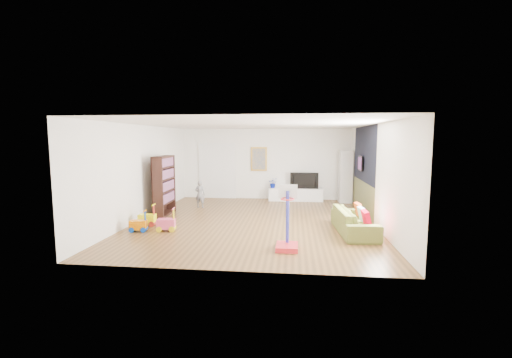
# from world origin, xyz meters

# --- Properties ---
(floor) EXTENTS (6.50, 7.50, 0.00)m
(floor) POSITION_xyz_m (0.00, 0.00, 0.00)
(floor) COLOR brown
(floor) RESTS_ON ground
(ceiling) EXTENTS (6.50, 7.50, 0.00)m
(ceiling) POSITION_xyz_m (0.00, 0.00, 2.70)
(ceiling) COLOR white
(ceiling) RESTS_ON ground
(wall_back) EXTENTS (6.50, 0.00, 2.70)m
(wall_back) POSITION_xyz_m (0.00, 3.75, 1.35)
(wall_back) COLOR white
(wall_back) RESTS_ON ground
(wall_front) EXTENTS (6.50, 0.00, 2.70)m
(wall_front) POSITION_xyz_m (0.00, -3.75, 1.35)
(wall_front) COLOR silver
(wall_front) RESTS_ON ground
(wall_left) EXTENTS (0.00, 7.50, 2.70)m
(wall_left) POSITION_xyz_m (-3.25, 0.00, 1.35)
(wall_left) COLOR white
(wall_left) RESTS_ON ground
(wall_right) EXTENTS (0.00, 7.50, 2.70)m
(wall_right) POSITION_xyz_m (3.25, 0.00, 1.35)
(wall_right) COLOR silver
(wall_right) RESTS_ON ground
(navy_accent) EXTENTS (0.01, 3.20, 1.70)m
(navy_accent) POSITION_xyz_m (3.23, 1.40, 1.85)
(navy_accent) COLOR black
(navy_accent) RESTS_ON wall_right
(olive_wainscot) EXTENTS (0.01, 3.20, 1.00)m
(olive_wainscot) POSITION_xyz_m (3.23, 1.40, 0.50)
(olive_wainscot) COLOR brown
(olive_wainscot) RESTS_ON wall_right
(doorway) EXTENTS (1.45, 0.06, 2.10)m
(doorway) POSITION_xyz_m (-1.90, 3.71, 1.05)
(doorway) COLOR white
(doorway) RESTS_ON ground
(painting_back) EXTENTS (0.62, 0.06, 0.92)m
(painting_back) POSITION_xyz_m (-0.25, 3.71, 1.55)
(painting_back) COLOR gold
(painting_back) RESTS_ON wall_back
(artwork_right) EXTENTS (0.04, 0.56, 0.46)m
(artwork_right) POSITION_xyz_m (3.17, 1.60, 1.55)
(artwork_right) COLOR #7F3F8C
(artwork_right) RESTS_ON wall_right
(media_console) EXTENTS (2.02, 0.54, 0.47)m
(media_console) POSITION_xyz_m (1.17, 3.43, 0.23)
(media_console) COLOR white
(media_console) RESTS_ON ground
(tall_cabinet) EXTENTS (0.46, 0.46, 1.91)m
(tall_cabinet) POSITION_xyz_m (2.97, 3.21, 0.96)
(tall_cabinet) COLOR silver
(tall_cabinet) RESTS_ON ground
(bookshelf) EXTENTS (0.38, 1.25, 1.80)m
(bookshelf) POSITION_xyz_m (-2.82, 0.51, 0.90)
(bookshelf) COLOR black
(bookshelf) RESTS_ON ground
(sofa) EXTENTS (0.92, 2.06, 0.59)m
(sofa) POSITION_xyz_m (2.58, -0.95, 0.29)
(sofa) COLOR olive
(sofa) RESTS_ON ground
(basketball_hoop) EXTENTS (0.47, 0.57, 1.35)m
(basketball_hoop) POSITION_xyz_m (0.96, -2.44, 0.68)
(basketball_hoop) COLOR red
(basketball_hoop) RESTS_ON ground
(ride_on_yellow) EXTENTS (0.45, 0.29, 0.58)m
(ride_on_yellow) POSITION_xyz_m (-2.78, -0.85, 0.29)
(ride_on_yellow) COLOR #FFF407
(ride_on_yellow) RESTS_ON ground
(ride_on_orange) EXTENTS (0.43, 0.30, 0.53)m
(ride_on_orange) POSITION_xyz_m (-2.75, -1.44, 0.27)
(ride_on_orange) COLOR orange
(ride_on_orange) RESTS_ON ground
(ride_on_pink) EXTENTS (0.47, 0.33, 0.58)m
(ride_on_pink) POSITION_xyz_m (-2.08, -1.31, 0.29)
(ride_on_pink) COLOR #E14974
(ride_on_pink) RESTS_ON ground
(child) EXTENTS (0.34, 0.23, 0.91)m
(child) POSITION_xyz_m (-2.05, 1.72, 0.46)
(child) COLOR gray
(child) RESTS_ON ground
(tv) EXTENTS (1.05, 0.15, 0.60)m
(tv) POSITION_xyz_m (1.49, 3.49, 0.77)
(tv) COLOR black
(tv) RESTS_ON media_console
(vase_plant) EXTENTS (0.37, 0.32, 0.38)m
(vase_plant) POSITION_xyz_m (0.32, 3.45, 0.66)
(vase_plant) COLOR #051689
(vase_plant) RESTS_ON media_console
(pillow_left) EXTENTS (0.12, 0.41, 0.41)m
(pillow_left) POSITION_xyz_m (2.76, -1.52, 0.46)
(pillow_left) COLOR red
(pillow_left) RESTS_ON sofa
(pillow_center) EXTENTS (0.14, 0.37, 0.36)m
(pillow_center) POSITION_xyz_m (2.77, -0.97, 0.46)
(pillow_center) COLOR white
(pillow_center) RESTS_ON sofa
(pillow_right) EXTENTS (0.14, 0.37, 0.36)m
(pillow_right) POSITION_xyz_m (2.79, -0.40, 0.46)
(pillow_right) COLOR #C94519
(pillow_right) RESTS_ON sofa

